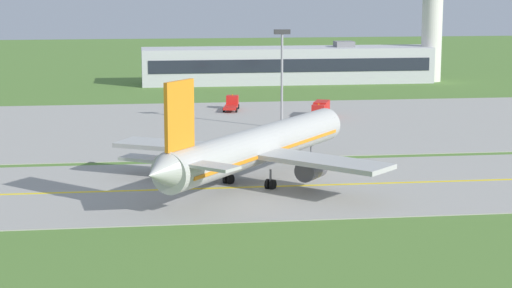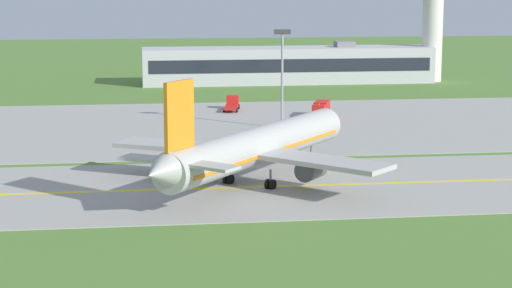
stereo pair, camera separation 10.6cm
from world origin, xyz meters
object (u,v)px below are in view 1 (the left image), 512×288
(service_truck_baggage, at_px, (321,108))
(service_truck_fuel, at_px, (232,103))
(airplane_lead, at_px, (256,147))
(control_tower, at_px, (432,13))
(apron_light_mast, at_px, (282,66))

(service_truck_baggage, bearing_deg, service_truck_fuel, 142.36)
(airplane_lead, distance_m, service_truck_baggage, 49.33)
(airplane_lead, xyz_separation_m, control_tower, (50.94, 95.64, 10.72))
(airplane_lead, relative_size, apron_light_mast, 2.29)
(control_tower, xyz_separation_m, apron_light_mast, (-42.27, -59.08, -5.52))
(service_truck_fuel, relative_size, control_tower, 0.27)
(service_truck_fuel, bearing_deg, airplane_lead, -93.34)
(service_truck_fuel, height_order, control_tower, control_tower)
(control_tower, bearing_deg, airplane_lead, -118.04)
(airplane_lead, height_order, service_truck_fuel, airplane_lead)
(airplane_lead, xyz_separation_m, service_truck_fuel, (3.31, 56.63, -2.95))
(control_tower, height_order, apron_light_mast, control_tower)
(control_tower, distance_m, apron_light_mast, 72.86)
(service_truck_fuel, relative_size, apron_light_mast, 0.45)
(airplane_lead, bearing_deg, service_truck_fuel, 86.66)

